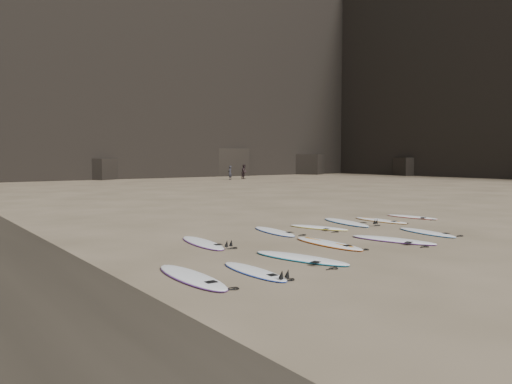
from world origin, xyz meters
TOP-DOWN VIEW (x-y plane):
  - ground at (0.00, 0.00)m, footprint 240.00×240.00m
  - headland at (23.84, 48.78)m, footprint 170.00×101.00m
  - surfboard_0 at (-4.42, -1.21)m, footprint 0.59×2.24m
  - surfboard_1 at (-2.68, -0.76)m, footprint 1.31×2.77m
  - surfboard_2 at (-0.69, 0.30)m, footprint 0.68×2.63m
  - surfboard_3 at (1.31, -0.39)m, footprint 1.31×2.70m
  - surfboard_4 at (3.43, -0.07)m, footprint 0.92×2.42m
  - surfboard_5 at (-3.52, 2.54)m, footprint 0.92×2.64m
  - surfboard_6 at (-0.48, 3.05)m, footprint 0.95×2.50m
  - surfboard_7 at (1.35, 2.86)m, footprint 1.25×2.31m
  - surfboard_8 at (3.13, 3.24)m, footprint 1.18×2.80m
  - surfboard_9 at (4.64, 2.84)m, footprint 0.66×2.42m
  - surfboard_10 at (6.60, 2.83)m, footprint 0.86×2.28m
  - surfboard_11 at (-5.78, -0.88)m, footprint 0.71×2.70m
  - person_a at (19.23, 35.67)m, footprint 0.67×0.61m
  - person_b at (21.61, 36.35)m, footprint 0.97×0.88m

SIDE VIEW (x-z plane):
  - ground at x=0.00m, z-range 0.00..0.00m
  - surfboard_10 at x=6.60m, z-range 0.00..0.08m
  - surfboard_0 at x=-4.42m, z-range 0.00..0.08m
  - surfboard_7 at x=1.35m, z-range 0.00..0.08m
  - surfboard_4 at x=3.43m, z-range 0.00..0.08m
  - surfboard_9 at x=4.64m, z-range 0.00..0.09m
  - surfboard_6 at x=-0.48m, z-range 0.00..0.09m
  - surfboard_5 at x=-3.52m, z-range 0.00..0.09m
  - surfboard_2 at x=-0.69m, z-range 0.00..0.09m
  - surfboard_3 at x=1.31m, z-range 0.00..0.09m
  - surfboard_11 at x=-5.78m, z-range 0.00..0.10m
  - surfboard_1 at x=-2.68m, z-range 0.00..0.10m
  - surfboard_8 at x=3.13m, z-range 0.00..0.10m
  - person_a at x=19.23m, z-range 0.00..1.54m
  - person_b at x=21.61m, z-range 0.00..1.64m
  - headland at x=23.84m, z-range -10.71..52.76m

